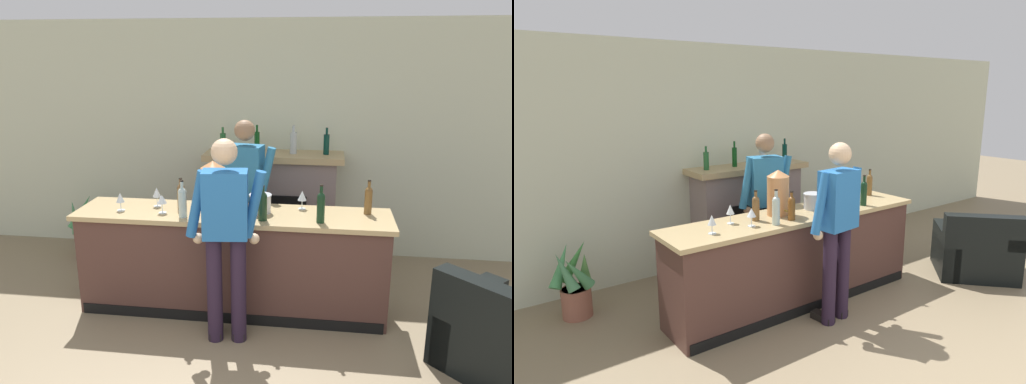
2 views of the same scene
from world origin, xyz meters
The scene contains 19 objects.
wall_back_panel centered at (0.00, 3.89, 1.38)m, with size 12.00×0.07×2.75m.
bar_counter centered at (-0.15, 2.33, 0.49)m, with size 2.89×0.64×0.97m.
fireplace_stone centered at (0.10, 3.62, 0.65)m, with size 1.57×0.52×1.59m.
armchair_black centered at (2.05, 1.59, 0.27)m, with size 1.18×1.18×0.81m.
potted_plant_corner centered at (-2.13, 3.35, 0.35)m, with size 0.47×0.48×0.76m.
person_customer centered at (-0.11, 1.79, 0.97)m, with size 0.66×0.34×1.74m.
person_bartender centered at (-0.13, 2.92, 0.96)m, with size 0.65×0.36×1.74m.
copper_dispenser centered at (-0.34, 2.40, 1.20)m, with size 0.23×0.26×0.46m.
ice_bucket_steel centered at (0.10, 2.37, 1.05)m, with size 0.21×0.21×0.17m.
wine_bottle_chardonnay_pale centered at (1.07, 2.46, 1.11)m, with size 0.07×0.07×0.32m.
wine_bottle_riesling_slim centered at (-0.64, 2.36, 1.10)m, with size 0.07×0.07×0.30m.
wine_bottle_rose_blush centered at (-0.35, 2.17, 1.10)m, with size 0.07×0.07×0.29m.
wine_bottle_cabernet_heavy centered at (0.15, 2.16, 1.11)m, with size 0.08×0.08×0.31m.
wine_bottle_burgundy_dark centered at (0.65, 2.16, 1.12)m, with size 0.07×0.07×0.34m.
wine_bottle_port_short centered at (-0.56, 2.14, 1.12)m, with size 0.07×0.07×0.34m.
wine_glass_by_dispenser centered at (-0.78, 2.23, 1.09)m, with size 0.09×0.09×0.17m.
wine_glass_mid_counter centered at (-0.89, 2.42, 1.10)m, with size 0.08×0.08×0.19m.
wine_glass_near_bucket centered at (0.47, 2.52, 1.09)m, with size 0.08×0.08×0.18m.
wine_glass_front_right centered at (-1.18, 2.24, 1.09)m, with size 0.08×0.08×0.17m.
Camera 2 is at (-3.03, -1.15, 2.20)m, focal length 32.00 mm.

